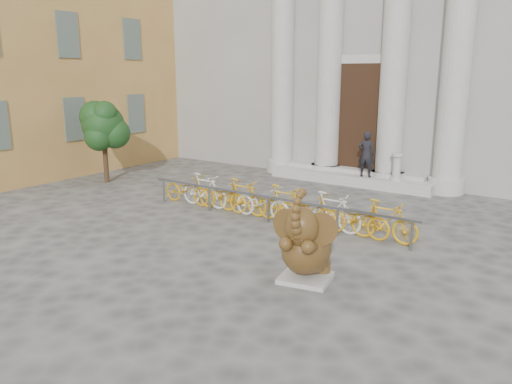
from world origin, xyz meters
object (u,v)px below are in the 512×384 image
Objects in this scene: elephant_statue at (306,247)px; pedestrian at (366,154)px; tree at (103,126)px; bike_rack at (273,202)px.

pedestrian is at bearing 93.85° from elephant_statue.
elephant_statue is at bearing -19.56° from tree.
bike_rack is at bearing -4.42° from tree.
tree is (-10.22, 3.63, 1.36)m from elephant_statue.
pedestrian is at bearing 29.97° from tree.
tree is (-7.52, 0.58, 1.55)m from bike_rack.
tree is 9.29m from pedestrian.
elephant_statue is 4.08m from bike_rack.
elephant_statue is at bearing -48.40° from bike_rack.
bike_rack is at bearing 75.94° from pedestrian.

